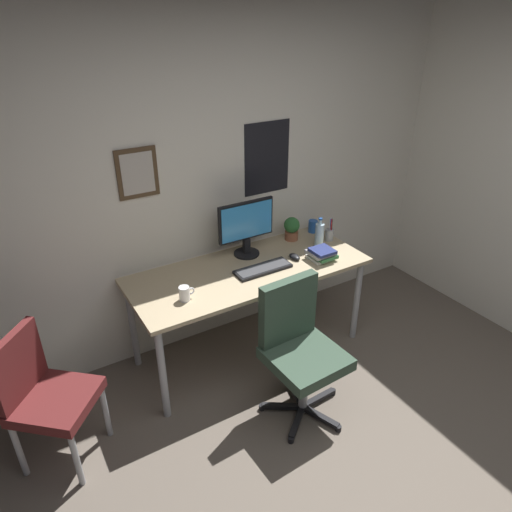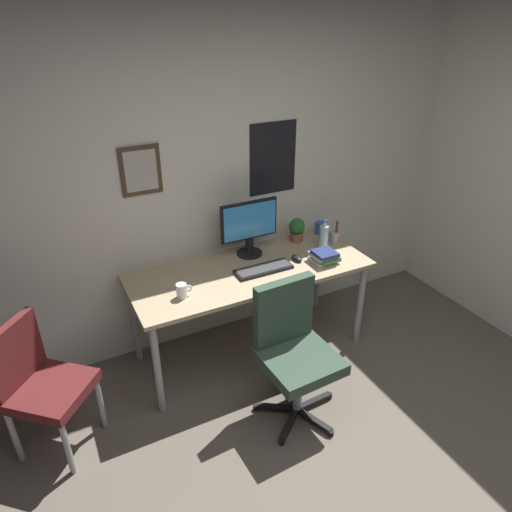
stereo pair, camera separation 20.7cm
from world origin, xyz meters
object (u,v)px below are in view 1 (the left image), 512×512
Objects in this scene: computer_mouse at (295,257)px; book_stack_left at (322,254)px; coffee_mug_near at (185,293)px; potted_plant at (292,228)px; pen_cup at (329,234)px; office_chair at (298,344)px; water_bottle at (319,235)px; side_chair at (43,392)px; keyboard at (263,269)px; coffee_mug_far at (313,226)px; monitor at (246,226)px.

computer_mouse is 0.21m from book_stack_left.
potted_plant reaches higher than coffee_mug_near.
potted_plant is at bearing 146.48° from pen_cup.
office_chair is at bearing -138.29° from book_stack_left.
water_bottle is at bearing -159.88° from pen_cup.
side_chair reaches higher than computer_mouse.
pen_cup is (1.38, 0.21, 0.00)m from coffee_mug_near.
water_bottle is (2.17, 0.25, 0.36)m from side_chair.
pen_cup is (0.74, 0.15, 0.04)m from keyboard.
office_chair reaches higher than coffee_mug_near.
potted_plant is 0.98× the size of pen_cup.
coffee_mug_far reaches higher than keyboard.
keyboard is at bearing -154.48° from coffee_mug_far.
side_chair reaches higher than coffee_mug_far.
pen_cup is at bearing 20.12° from water_bottle.
water_bottle reaches higher than side_chair.
keyboard is 0.60m from water_bottle.
coffee_mug_far is 0.59× the size of book_stack_left.
office_chair is at bearing -16.29° from side_chair.
side_chair is at bearing 163.71° from office_chair.
pen_cup is at bearing -85.26° from coffee_mug_far.
side_chair is 1.92m from computer_mouse.
coffee_mug_far is (0.82, 0.94, 0.28)m from office_chair.
coffee_mug_near is (-0.67, -0.35, -0.19)m from monitor.
pen_cup is (0.02, -0.20, 0.00)m from coffee_mug_far.
coffee_mug_near is at bearing -161.03° from potted_plant.
computer_mouse is 0.55× the size of pen_cup.
keyboard is at bearing 5.80° from side_chair.
monitor reaches higher than office_chair.
side_chair reaches higher than book_stack_left.
coffee_mug_far is 0.57× the size of pen_cup.
coffee_mug_near is 0.56× the size of potted_plant.
book_stack_left is at bearing 41.71° from office_chair.
monitor is 2.36× the size of potted_plant.
pen_cup reaches higher than coffee_mug_near.
office_chair is 1.13m from potted_plant.
book_stack_left reaches higher than keyboard.
side_chair is at bearing -172.49° from pen_cup.
potted_plant is 0.41m from book_stack_left.
side_chair is at bearing -174.20° from keyboard.
water_bottle reaches higher than pen_cup.
keyboard is 0.75m from pen_cup.
coffee_mug_far is (0.69, 0.06, -0.19)m from monitor.
side_chair is 2.22m from water_bottle.
coffee_mug_far is at bearing 60.08° from book_stack_left.
book_stack_left is (-0.01, -0.41, -0.06)m from potted_plant.
book_stack_left is at bearing -39.90° from monitor.
side_chair is 4.38× the size of pen_cup.
keyboard is at bearing 80.54° from office_chair.
pen_cup is at bearing 11.16° from keyboard.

